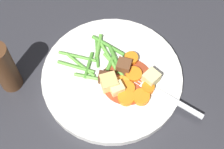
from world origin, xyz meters
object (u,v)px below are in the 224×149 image
at_px(meat_chunk_0, 104,78).
at_px(potato_chunk_0, 109,82).
at_px(meat_chunk_1, 124,66).
at_px(pepper_mill, 4,68).
at_px(carrot_slice_6, 141,97).
at_px(carrot_slice_1, 127,88).
at_px(fork, 160,92).
at_px(carrot_slice_5, 124,82).
at_px(potato_chunk_2, 117,89).
at_px(carrot_slice_0, 134,74).
at_px(carrot_slice_4, 126,98).
at_px(potato_chunk_1, 151,78).
at_px(carrot_slice_2, 148,88).
at_px(carrot_slice_3, 132,60).
at_px(dinner_plate, 112,77).

bearing_deg(meat_chunk_0, potato_chunk_0, -2.24).
bearing_deg(meat_chunk_1, pepper_mill, -124.59).
distance_m(carrot_slice_6, meat_chunk_1, 0.07).
bearing_deg(carrot_slice_1, fork, 42.71).
distance_m(carrot_slice_5, carrot_slice_6, 0.05).
bearing_deg(carrot_slice_6, potato_chunk_2, -148.42).
relative_size(carrot_slice_0, carrot_slice_4, 1.00).
relative_size(carrot_slice_4, potato_chunk_0, 1.05).
distance_m(carrot_slice_0, potato_chunk_1, 0.04).
xyz_separation_m(potato_chunk_2, fork, (0.06, 0.06, -0.01)).
bearing_deg(carrot_slice_2, carrot_slice_0, 179.11).
bearing_deg(potato_chunk_2, carrot_slice_3, 113.81).
xyz_separation_m(carrot_slice_3, carrot_slice_4, (0.05, -0.07, -0.00)).
xyz_separation_m(carrot_slice_5, carrot_slice_6, (0.05, 0.00, 0.00)).
distance_m(carrot_slice_5, potato_chunk_1, 0.05).
xyz_separation_m(carrot_slice_1, carrot_slice_5, (-0.01, 0.00, -0.00)).
relative_size(carrot_slice_2, potato_chunk_1, 0.88).
distance_m(dinner_plate, potato_chunk_2, 0.04).
bearing_deg(carrot_slice_5, fork, 33.70).
xyz_separation_m(carrot_slice_5, meat_chunk_0, (-0.03, -0.02, 0.01)).
bearing_deg(potato_chunk_1, carrot_slice_6, -68.83).
relative_size(dinner_plate, carrot_slice_0, 8.69).
distance_m(carrot_slice_0, fork, 0.06).
height_order(carrot_slice_3, pepper_mill, pepper_mill).
height_order(potato_chunk_1, fork, potato_chunk_1).
distance_m(potato_chunk_2, meat_chunk_1, 0.05).
xyz_separation_m(carrot_slice_4, meat_chunk_0, (-0.06, -0.01, 0.01)).
distance_m(carrot_slice_4, potato_chunk_2, 0.02).
bearing_deg(meat_chunk_1, potato_chunk_1, 21.60).
bearing_deg(carrot_slice_0, carrot_slice_3, 142.46).
relative_size(carrot_slice_6, potato_chunk_2, 1.29).
relative_size(carrot_slice_5, potato_chunk_2, 1.24).
bearing_deg(meat_chunk_1, fork, 11.94).
distance_m(dinner_plate, potato_chunk_1, 0.08).
xyz_separation_m(carrot_slice_0, meat_chunk_1, (-0.02, -0.01, 0.01)).
distance_m(dinner_plate, carrot_slice_3, 0.05).
relative_size(potato_chunk_1, meat_chunk_0, 1.27).
distance_m(carrot_slice_2, carrot_slice_3, 0.07).
relative_size(dinner_plate, meat_chunk_0, 12.64).
bearing_deg(meat_chunk_0, carrot_slice_3, 86.76).
xyz_separation_m(carrot_slice_0, carrot_slice_3, (-0.03, 0.02, 0.00)).
distance_m(potato_chunk_2, fork, 0.08).
relative_size(carrot_slice_5, carrot_slice_6, 0.96).
relative_size(meat_chunk_1, fork, 0.16).
distance_m(carrot_slice_3, meat_chunk_0, 0.07).
bearing_deg(potato_chunk_1, dinner_plate, -141.72).
bearing_deg(potato_chunk_2, meat_chunk_1, 123.43).
relative_size(potato_chunk_0, fork, 0.18).
relative_size(carrot_slice_6, potato_chunk_1, 1.16).
xyz_separation_m(carrot_slice_4, carrot_slice_5, (-0.03, 0.02, -0.00)).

